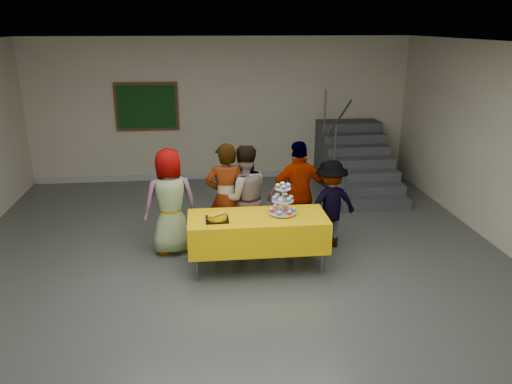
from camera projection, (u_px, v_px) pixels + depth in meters
room_shell at (239, 127)px, 5.65m from camera, size 10.00×10.04×3.02m
bake_table at (258, 231)px, 6.80m from camera, size 1.88×0.78×0.77m
cupcake_stand at (283, 202)px, 6.75m from camera, size 0.38×0.38×0.44m
bear_cake at (217, 216)px, 6.58m from camera, size 0.32×0.36×0.12m
schoolchild_a at (170, 202)px, 7.24m from camera, size 0.86×0.66×1.57m
schoolchild_b at (226, 198)px, 7.27m from camera, size 0.61×0.41×1.65m
schoolchild_c at (244, 198)px, 7.37m from camera, size 0.86×0.72×1.59m
schoolchild_d at (299, 195)px, 7.42m from camera, size 0.99×0.48×1.64m
schoolchild_e at (330, 204)px, 7.45m from camera, size 0.96×0.68×1.35m
staircase at (354, 163)px, 10.32m from camera, size 1.30×2.40×2.04m
noticeboard at (147, 107)px, 10.32m from camera, size 1.30×0.05×1.00m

